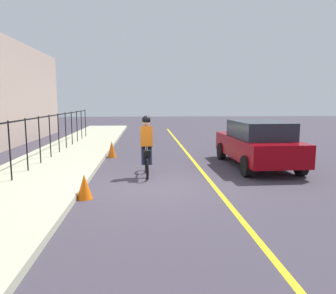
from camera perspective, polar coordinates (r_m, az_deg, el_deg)
ground_plane at (r=8.65m, az=-2.47°, el=-7.02°), size 80.00×80.00×0.00m
lane_line_centre at (r=8.84m, az=8.03°, el=-6.75°), size 36.00×0.12×0.01m
sidewalk at (r=9.20m, az=-24.30°, el=-6.35°), size 40.00×3.20×0.15m
iron_fence at (r=10.06m, az=-24.88°, el=1.69°), size 20.85×0.04×1.60m
cyclist_lead at (r=9.74m, az=-3.80°, el=0.14°), size 1.71×0.37×1.83m
patrol_sedan at (r=11.55m, az=15.44°, el=0.68°), size 4.43×1.99×1.58m
traffic_cone_near at (r=13.23m, az=-9.87°, el=-0.38°), size 0.36×0.36×0.67m
traffic_cone_far at (r=7.79m, az=-14.50°, el=-6.76°), size 0.36×0.36×0.58m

